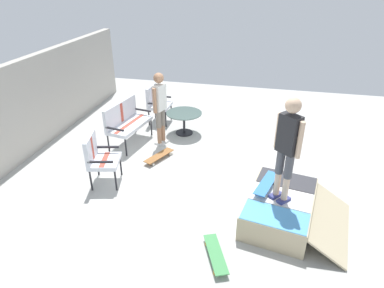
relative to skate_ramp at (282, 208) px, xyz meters
name	(u,v)px	position (x,y,z in m)	size (l,w,h in m)	color
ground_plane	(201,176)	(1.05, 1.60, -0.28)	(12.00, 12.00, 0.10)	#B2B2AD
back_wall_cinderblock	(20,111)	(1.05, 5.60, 0.82)	(9.00, 0.20, 2.09)	#ADA89E
skate_ramp	(282,208)	(0.00, 0.00, 0.00)	(1.87, 1.89, 0.45)	tan
patio_bench	(125,119)	(2.07, 3.64, 0.39)	(1.33, 0.76, 1.02)	black
patio_chair_near_house	(156,101)	(3.42, 3.34, 0.39)	(0.62, 0.55, 1.02)	black
patio_chair_by_wall	(98,155)	(0.33, 3.47, 0.39)	(0.73, 0.68, 1.02)	black
patio_table	(184,119)	(2.87, 2.41, 0.18)	(0.90, 0.90, 0.57)	black
person_watching	(160,104)	(2.20, 2.81, 0.80)	(0.47, 0.31, 1.75)	silver
person_skater	(288,143)	(-0.07, 0.06, 1.25)	(0.36, 0.38, 1.74)	navy
skateboard_by_bench	(159,156)	(1.45, 2.63, -0.14)	(0.81, 0.51, 0.10)	brown
skateboard_spare	(216,254)	(-1.13, 0.93, -0.14)	(0.81, 0.50, 0.10)	#3F8C4C
skateboard_on_ramp	(266,184)	(0.20, 0.29, 0.31)	(0.82, 0.42, 0.10)	#3372B2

